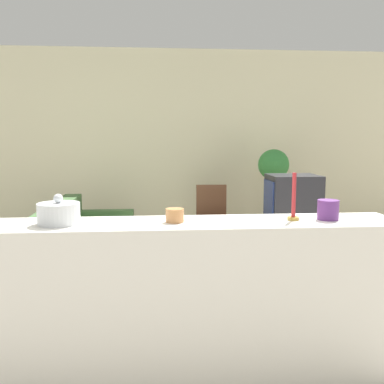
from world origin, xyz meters
name	(u,v)px	position (x,y,z in m)	size (l,w,h in m)	color
ground_plane	(182,350)	(0.00, 0.00, 0.00)	(14.00, 14.00, 0.00)	beige
wall_back	(168,145)	(0.00, 3.43, 1.35)	(9.00, 0.06, 2.70)	beige
couch	(84,251)	(-0.93, 1.68, 0.27)	(0.86, 1.98, 0.75)	#476B3D
tv_stand	(292,244)	(1.35, 1.81, 0.26)	(0.94, 0.60, 0.53)	brown
television	(292,198)	(1.34, 1.81, 0.79)	(0.55, 0.48, 0.52)	#232328
wooden_chair	(212,214)	(0.55, 2.59, 0.47)	(0.44, 0.44, 0.84)	brown
plant_stand	(272,216)	(1.40, 2.81, 0.39)	(0.13, 0.13, 0.78)	brown
potted_plant	(273,166)	(1.40, 2.81, 1.07)	(0.41, 0.41, 0.52)	#8E5B3D
foreground_counter	(185,301)	(0.00, -0.33, 0.48)	(2.58, 0.44, 0.97)	white
decorative_bowl	(59,213)	(-0.73, -0.33, 1.03)	(0.24, 0.24, 0.18)	silver
candle_jar	(175,215)	(-0.06, -0.33, 1.01)	(0.11, 0.11, 0.08)	#C6844C
candlestick	(294,204)	(0.65, -0.33, 1.06)	(0.07, 0.07, 0.29)	#B7933D
coffee_tin	(328,210)	(0.87, -0.33, 1.03)	(0.13, 0.13, 0.12)	#66337F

